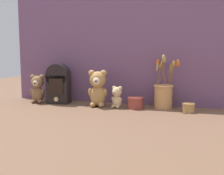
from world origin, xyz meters
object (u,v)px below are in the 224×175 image
flower_vase (164,93)px  teddy_bear_small (117,96)px  teddy_bear_large (98,88)px  vintage_radio (58,83)px  decorative_tin_short (188,108)px  decorative_tin_tall (135,103)px  teddy_bear_medium (37,88)px

flower_vase → teddy_bear_small: bearing=-165.6°
teddy_bear_large → vintage_radio: bearing=174.0°
vintage_radio → teddy_bear_small: bearing=-4.8°
decorative_tin_short → flower_vase: bearing=153.1°
decorative_tin_tall → teddy_bear_small: bearing=-174.1°
flower_vase → vintage_radio: bearing=-177.1°
teddy_bear_small → flower_vase: flower_vase is taller
teddy_bear_large → teddy_bear_small: size_ratio=1.71×
flower_vase → decorative_tin_tall: flower_vase is taller
teddy_bear_medium → decorative_tin_tall: (0.70, 0.00, -0.07)m
decorative_tin_tall → teddy_bear_medium: bearing=-179.7°
flower_vase → teddy_bear_medium: bearing=-175.7°
teddy_bear_large → decorative_tin_tall: 0.27m
teddy_bear_large → flower_vase: size_ratio=0.70×
vintage_radio → decorative_tin_short: size_ratio=3.68×
decorative_tin_short → decorative_tin_tall: bearing=176.8°
teddy_bear_medium → flower_vase: size_ratio=0.58×
teddy_bear_medium → vintage_radio: 0.16m
teddy_bear_large → decorative_tin_tall: size_ratio=2.41×
teddy_bear_medium → decorative_tin_tall: size_ratio=2.00×
decorative_tin_tall → teddy_bear_large: bearing=-178.4°
flower_vase → vintage_radio: flower_vase is taller
teddy_bear_medium → flower_vase: bearing=4.3°
teddy_bear_small → vintage_radio: size_ratio=0.51×
teddy_bear_large → vintage_radio: vintage_radio is taller
teddy_bear_medium → decorative_tin_short: 1.03m
vintage_radio → decorative_tin_tall: bearing=-2.5°
teddy_bear_small → decorative_tin_tall: bearing=5.9°
decorative_tin_tall → flower_vase: bearing=20.0°
vintage_radio → decorative_tin_tall: size_ratio=2.75×
teddy_bear_small → vintage_radio: (-0.43, 0.04, 0.07)m
teddy_bear_large → flower_vase: bearing=9.3°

